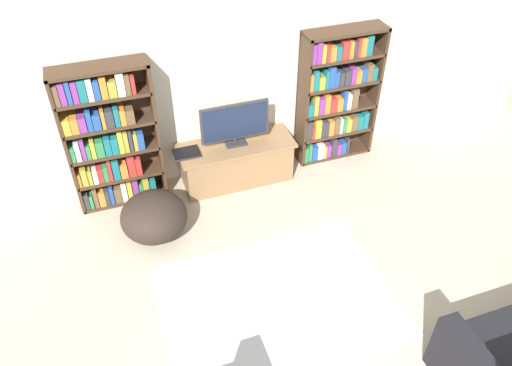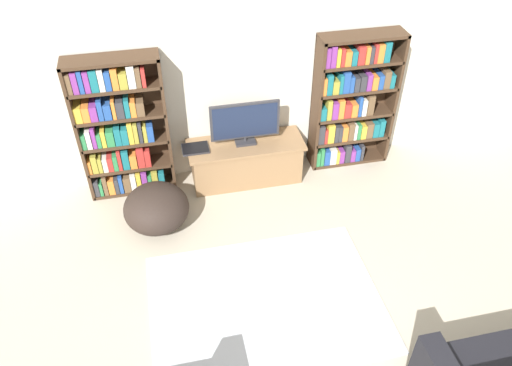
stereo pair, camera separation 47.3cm
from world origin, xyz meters
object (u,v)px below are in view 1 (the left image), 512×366
object	(u,v)px
bookshelf_left	(109,139)
laptop	(186,153)
television	(235,124)
bookshelf_right	(335,97)
tv_stand	(236,162)
beanbag_ottoman	(154,216)

from	to	relation	value
bookshelf_left	laptop	xyz separation A→B (m)	(0.80, -0.12, -0.29)
bookshelf_left	television	xyz separation A→B (m)	(1.40, -0.12, -0.02)
bookshelf_right	laptop	xyz separation A→B (m)	(-1.91, -0.12, -0.31)
bookshelf_right	tv_stand	distance (m)	1.45
bookshelf_right	television	distance (m)	1.32
tv_stand	television	bearing A→B (deg)	90.00
television	laptop	size ratio (longest dim) A/B	2.59
tv_stand	bookshelf_right	bearing A→B (deg)	5.66
beanbag_ottoman	bookshelf_right	bearing A→B (deg)	16.76
bookshelf_left	bookshelf_right	size ratio (longest dim) A/B	1.00
television	beanbag_ottoman	distance (m)	1.39
laptop	tv_stand	bearing A→B (deg)	-0.76
laptop	beanbag_ottoman	world-z (taller)	laptop
bookshelf_left	tv_stand	distance (m)	1.51
bookshelf_right	television	xyz separation A→B (m)	(-1.32, -0.12, -0.04)
tv_stand	bookshelf_left	bearing A→B (deg)	174.65
bookshelf_left	laptop	bearing A→B (deg)	-8.71
beanbag_ottoman	bookshelf_left	bearing A→B (deg)	110.86
tv_stand	television	distance (m)	0.55
laptop	bookshelf_right	bearing A→B (deg)	3.68
bookshelf_right	tv_stand	xyz separation A→B (m)	(-1.32, -0.13, -0.58)
tv_stand	laptop	size ratio (longest dim) A/B	4.43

